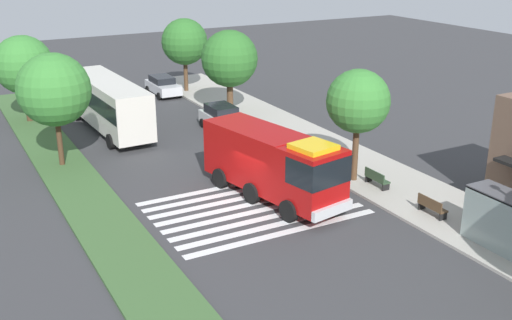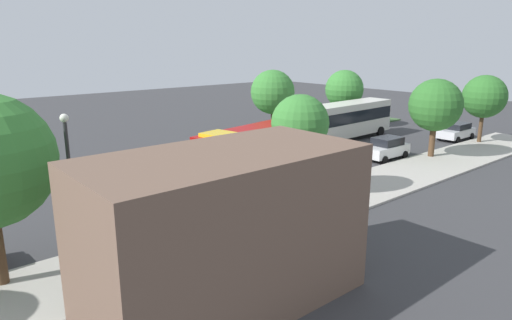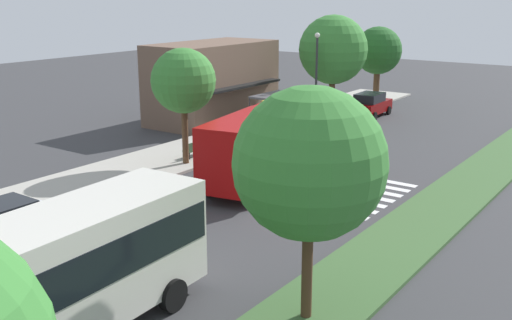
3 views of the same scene
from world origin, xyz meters
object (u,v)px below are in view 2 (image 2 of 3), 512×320
object	(u,v)px
parked_car_west	(456,131)
bench_west_of_shelter	(287,195)
street_lamp	(70,175)
transit_bus	(348,118)
parked_car_mid	(386,148)
median_tree_far_west	(344,89)
sidewalk_tree_west	(436,105)
median_tree_west	(273,92)
bench_near_shelter	(230,211)
sidewalk_tree_far_west	(484,97)
bus_stop_shelter	(162,205)
sidewalk_tree_center	(300,124)
fire_truck	(246,151)

from	to	relation	value
parked_car_west	bench_west_of_shelter	xyz separation A→B (m)	(25.49, 2.66, -0.26)
street_lamp	transit_bus	bearing A→B (deg)	-163.36
parked_car_mid	median_tree_far_west	bearing A→B (deg)	-125.93
sidewalk_tree_west	median_tree_west	size ratio (longest dim) A/B	0.96
parked_car_mid	sidewalk_tree_west	size ratio (longest dim) A/B	0.67
median_tree_far_west	median_tree_west	size ratio (longest dim) A/B	0.94
median_tree_far_west	bench_near_shelter	bearing A→B (deg)	28.17
street_lamp	median_tree_far_west	size ratio (longest dim) A/B	1.01
sidewalk_tree_far_west	median_tree_west	xyz separation A→B (m)	(13.96, -13.75, 0.26)
bench_west_of_shelter	street_lamp	xyz separation A→B (m)	(11.92, -0.86, 3.27)
median_tree_west	bench_near_shelter	bearing A→B (deg)	41.89
bus_stop_shelter	street_lamp	world-z (taller)	street_lamp
bench_west_of_shelter	sidewalk_tree_center	xyz separation A→B (m)	(-1.38, -0.46, 4.01)
transit_bus	street_lamp	size ratio (longest dim) A/B	1.76
street_lamp	sidewalk_tree_west	size ratio (longest dim) A/B	1.00
fire_truck	street_lamp	bearing A→B (deg)	8.73
sidewalk_tree_center	median_tree_far_west	bearing A→B (deg)	-146.73
fire_truck	sidewalk_tree_center	distance (m)	5.69
transit_bus	sidewalk_tree_far_west	world-z (taller)	sidewalk_tree_far_west
bench_near_shelter	bench_west_of_shelter	size ratio (longest dim) A/B	1.00
sidewalk_tree_far_west	median_tree_west	world-z (taller)	median_tree_west
bus_stop_shelter	sidewalk_tree_center	size ratio (longest dim) A/B	0.56
parked_car_mid	bench_near_shelter	distance (m)	18.10
fire_truck	sidewalk_tree_far_west	world-z (taller)	sidewalk_tree_far_west
parked_car_west	sidewalk_tree_west	world-z (taller)	sidewalk_tree_west
fire_truck	median_tree_west	size ratio (longest dim) A/B	1.37
parked_car_mid	median_tree_west	size ratio (longest dim) A/B	0.64
parked_car_mid	sidewalk_tree_center	size ratio (longest dim) A/B	0.68
bench_near_shelter	sidewalk_tree_west	world-z (taller)	sidewalk_tree_west
bench_west_of_shelter	sidewalk_tree_west	size ratio (longest dim) A/B	0.25
fire_truck	bench_near_shelter	bearing A→B (deg)	34.34
parked_car_west	bench_west_of_shelter	size ratio (longest dim) A/B	2.69
parked_car_mid	bench_west_of_shelter	world-z (taller)	parked_car_mid
fire_truck	bus_stop_shelter	size ratio (longest dim) A/B	2.60
parked_car_west	street_lamp	bearing A→B (deg)	2.49
transit_bus	sidewalk_tree_center	world-z (taller)	sidewalk_tree_center
parked_car_west	parked_car_mid	size ratio (longest dim) A/B	1.02
sidewalk_tree_west	median_tree_far_west	distance (m)	14.78
parked_car_west	bench_west_of_shelter	distance (m)	25.63
fire_truck	median_tree_far_west	xyz separation A→B (m)	(-20.99, -8.67, 2.20)
bench_near_shelter	sidewalk_tree_far_west	bearing A→B (deg)	-179.12
bus_stop_shelter	median_tree_far_west	size ratio (longest dim) A/B	0.56
street_lamp	sidewalk_tree_far_west	distance (m)	37.53
bus_stop_shelter	sidewalk_tree_center	xyz separation A→B (m)	(-9.57, -0.45, 2.71)
sidewalk_tree_west	sidewalk_tree_center	bearing A→B (deg)	-0.00
fire_truck	transit_bus	bearing A→B (deg)	-176.45
transit_bus	bus_stop_shelter	distance (m)	27.30
bus_stop_shelter	sidewalk_tree_center	bearing A→B (deg)	-177.29
bench_west_of_shelter	transit_bus	bearing A→B (deg)	-151.04
parked_car_mid	sidewalk_tree_far_west	xyz separation A→B (m)	(-11.90, 2.20, 3.49)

